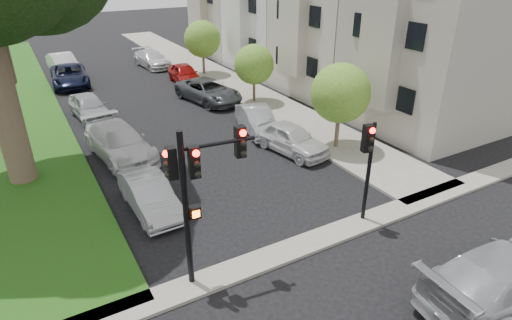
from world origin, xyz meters
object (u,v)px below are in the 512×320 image
small_tree_b (254,65)px  car_parked_1 (257,120)px  car_parked_0 (291,138)px  traffic_signal_main (197,180)px  car_parked_6 (119,142)px  traffic_signal_secondary (368,156)px  car_parked_4 (152,59)px  car_parked_5 (149,195)px  car_parked_3 (185,74)px  car_parked_9 (64,64)px  car_parked_7 (89,107)px  car_parked_2 (208,91)px  car_cross_far (511,276)px  car_parked_8 (69,75)px  small_tree_c (202,39)px  small_tree_a (340,93)px

small_tree_b → car_parked_1: small_tree_b is taller
car_parked_0 → traffic_signal_main: bearing=-149.9°
small_tree_b → car_parked_6: small_tree_b is taller
traffic_signal_secondary → car_parked_0: bearing=79.2°
traffic_signal_secondary → car_parked_4: (0.65, 26.70, -2.00)m
car_parked_5 → car_parked_6: car_parked_6 is taller
car_parked_0 → car_parked_3: size_ratio=1.00×
car_parked_6 → car_parked_9: bearing=82.7°
car_parked_7 → car_parked_2: bearing=-10.0°
car_parked_0 → car_parked_9: size_ratio=0.88×
car_cross_far → car_parked_3: 25.46m
car_parked_1 → car_parked_6: bearing=-172.1°
car_parked_8 → car_cross_far: bearing=-71.8°
car_cross_far → car_parked_9: 33.80m
car_parked_5 → car_parked_9: 23.48m
car_parked_9 → car_parked_2: bearing=-66.3°
traffic_signal_secondary → car_parked_6: traffic_signal_secondary is taller
car_parked_2 → car_parked_5: size_ratio=1.30×
small_tree_c → car_parked_4: (-2.77, 4.67, -2.13)m
traffic_signal_main → car_parked_8: traffic_signal_main is taller
traffic_signal_secondary → car_parked_5: size_ratio=0.96×
car_parked_9 → car_parked_0: bearing=-77.4°
car_cross_far → car_parked_0: size_ratio=1.36×
car_parked_1 → car_parked_4: (-0.44, 17.27, 0.01)m
small_tree_a → car_parked_9: small_tree_a is taller
car_parked_1 → car_parked_6: size_ratio=0.77×
traffic_signal_secondary → car_parked_3: bearing=86.6°
car_parked_5 → small_tree_b: bearing=41.8°
traffic_signal_main → car_parked_9: (-0.03, 28.02, -2.60)m
car_parked_0 → car_parked_6: car_parked_6 is taller
small_tree_a → car_parked_0: 3.18m
small_tree_c → small_tree_a: bearing=-90.0°
car_parked_9 → car_parked_3: bearing=-51.9°
small_tree_a → traffic_signal_main: 11.10m
car_parked_7 → small_tree_b: bearing=-18.6°
small_tree_c → car_parked_0: bearing=-98.0°
small_tree_a → small_tree_b: small_tree_a is taller
traffic_signal_secondary → car_parked_9: bearing=102.5°
traffic_signal_main → car_parked_5: 5.30m
traffic_signal_secondary → car_parked_4: 26.78m
small_tree_b → small_tree_c: small_tree_c is taller
small_tree_c → traffic_signal_secondary: small_tree_c is taller
car_parked_3 → car_parked_6: 12.89m
small_tree_a → traffic_signal_secondary: small_tree_a is taller
car_cross_far → car_parked_6: car_cross_far is taller
car_parked_3 → car_parked_7: car_parked_3 is taller
traffic_signal_secondary → car_parked_0: size_ratio=0.91×
small_tree_c → car_cross_far: bearing=-95.4°
small_tree_b → small_tree_a: bearing=-90.0°
small_tree_c → car_parked_5: size_ratio=1.06×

